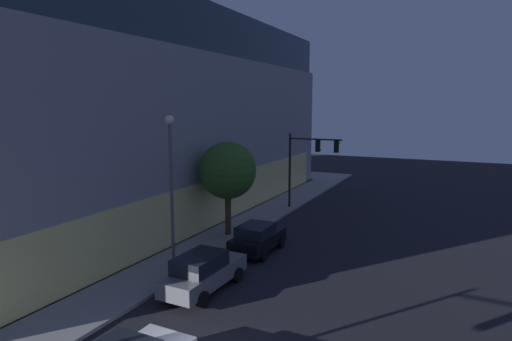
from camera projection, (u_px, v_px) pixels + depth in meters
modern_building at (93, 116)px, 34.68m from camera, size 37.84×24.95×14.72m
traffic_light_far_corner at (309, 156)px, 33.21m from camera, size 0.32×4.21×5.83m
street_lamp_sidewalk at (171, 174)px, 20.52m from camera, size 0.44×0.44×7.54m
sidewalk_tree at (228, 171)px, 26.45m from camera, size 3.54×3.54×5.82m
car_grey at (203, 272)px, 18.96m from camera, size 4.72×2.04×1.74m
car_black at (257, 238)px, 24.04m from camera, size 4.04×2.05×1.62m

